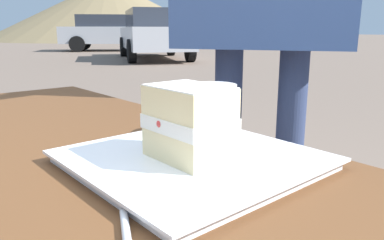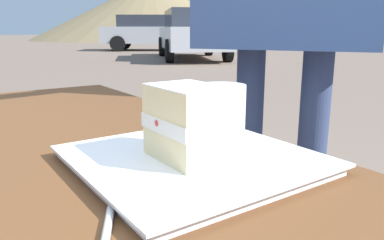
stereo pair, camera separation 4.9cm
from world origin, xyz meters
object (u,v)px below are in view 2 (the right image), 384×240
at_px(coffee_cup, 222,110).
at_px(parked_car_near, 192,33).
at_px(cake_slice, 188,122).
at_px(parked_car_far, 150,32).
at_px(dessert_plate, 192,160).

height_order(coffee_cup, parked_car_near, parked_car_near).
distance_m(cake_slice, parked_car_near, 11.83).
height_order(cake_slice, parked_car_near, parked_car_near).
distance_m(coffee_cup, parked_car_far, 16.98).
bearing_deg(parked_car_far, parked_car_near, 165.34).
relative_size(cake_slice, parked_car_far, 0.02).
bearing_deg(cake_slice, dessert_plate, -54.21).
xyz_separation_m(cake_slice, parked_car_near, (9.74, -6.72, 0.01)).
distance_m(dessert_plate, cake_slice, 0.06).
bearing_deg(dessert_plate, parked_car_far, -28.28).
xyz_separation_m(cake_slice, coffee_cup, (0.10, -0.13, -0.02)).
relative_size(dessert_plate, coffee_cup, 3.28).
xyz_separation_m(coffee_cup, parked_car_far, (14.98, -7.99, 0.05)).
bearing_deg(parked_car_far, coffee_cup, 151.94).
bearing_deg(cake_slice, parked_car_far, -28.30).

